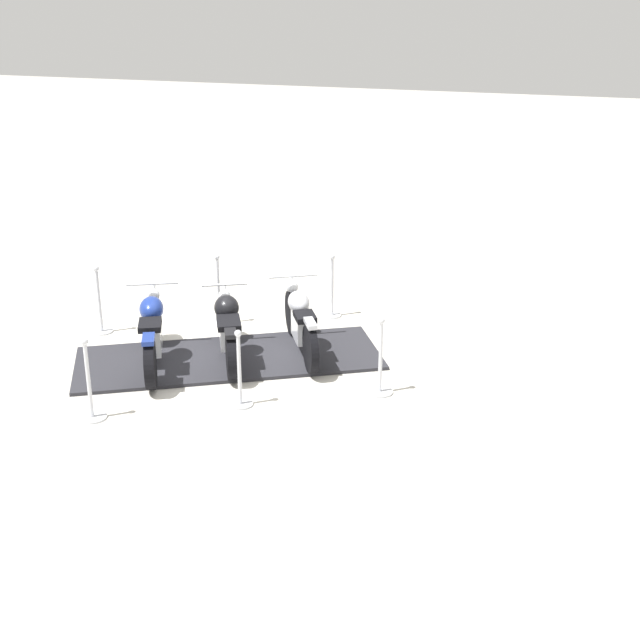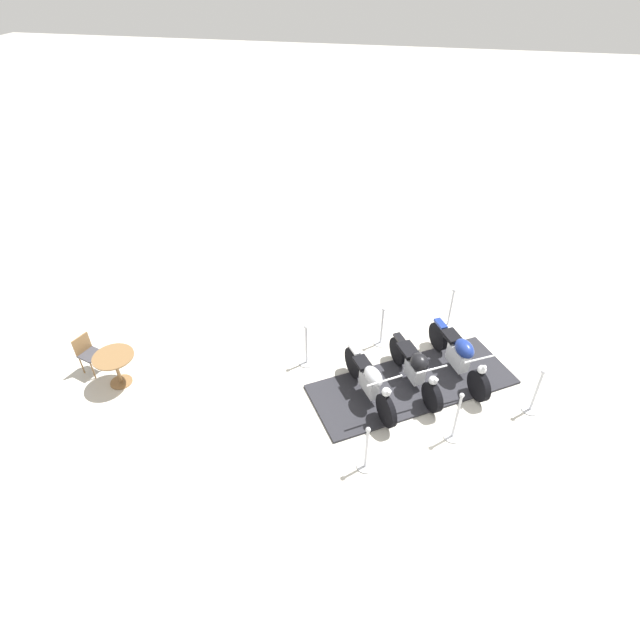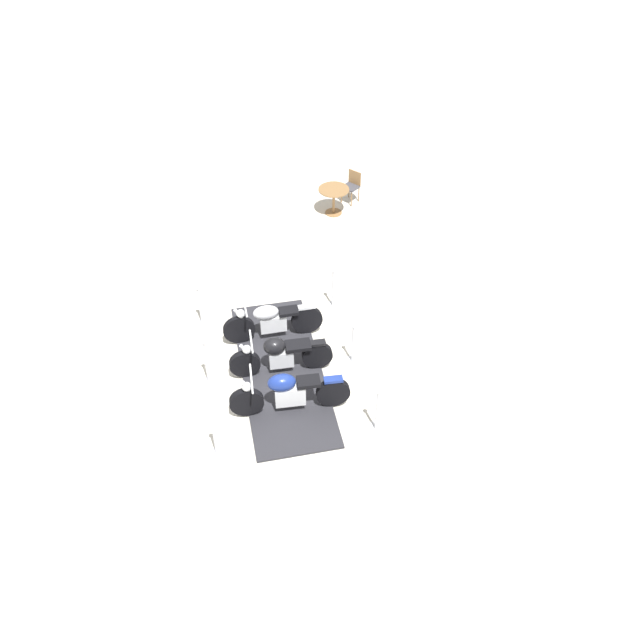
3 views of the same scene
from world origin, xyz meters
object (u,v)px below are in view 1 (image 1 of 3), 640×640
(stanchion_left_mid, at_px, (240,381))
(stanchion_right_rear, at_px, (100,311))
(motorcycle_chrome, at_px, (300,320))
(motorcycle_navy, at_px, (152,330))
(stanchion_right_mid, at_px, (219,302))
(stanchion_left_front, at_px, (380,370))
(stanchion_left_rear, at_px, (90,395))
(stanchion_right_front, at_px, (332,295))
(motorcycle_black, at_px, (228,326))

(stanchion_left_mid, bearing_deg, stanchion_right_rear, 65.06)
(motorcycle_chrome, xyz_separation_m, motorcycle_navy, (-1.15, 1.74, 0.01))
(motorcycle_chrome, xyz_separation_m, stanchion_left_mid, (-1.84, 0.04, -0.18))
(stanchion_right_mid, xyz_separation_m, stanchion_left_front, (-1.46, -3.14, -0.06))
(motorcycle_navy, relative_size, stanchion_left_mid, 2.01)
(motorcycle_navy, distance_m, stanchion_left_front, 3.24)
(stanchion_left_front, height_order, stanchion_left_mid, stanchion_left_front)
(stanchion_left_front, bearing_deg, stanchion_right_rear, 84.37)
(motorcycle_navy, distance_m, stanchion_left_rear, 1.71)
(stanchion_right_front, bearing_deg, stanchion_right_mid, 123.35)
(motorcycle_black, distance_m, stanchion_right_rear, 2.33)
(stanchion_right_mid, distance_m, stanchion_right_front, 1.82)
(stanchion_right_rear, relative_size, stanchion_right_front, 1.02)
(motorcycle_navy, distance_m, stanchion_right_rear, 1.64)
(stanchion_left_front, relative_size, stanchion_right_front, 1.01)
(motorcycle_chrome, relative_size, stanchion_left_front, 1.73)
(motorcycle_chrome, xyz_separation_m, stanchion_right_front, (1.63, 0.14, -0.16))
(motorcycle_chrome, height_order, stanchion_right_rear, stanchion_right_rear)
(stanchion_left_rear, bearing_deg, motorcycle_navy, 6.01)
(stanchion_right_mid, bearing_deg, motorcycle_black, -146.61)
(motorcycle_black, relative_size, stanchion_left_mid, 1.81)
(motorcycle_navy, bearing_deg, motorcycle_black, -87.18)
(motorcycle_black, xyz_separation_m, stanchion_left_rear, (-2.25, 0.70, -0.19))
(stanchion_right_mid, height_order, stanchion_right_front, stanchion_right_mid)
(motorcycle_black, bearing_deg, stanchion_left_front, -127.32)
(stanchion_right_rear, bearing_deg, motorcycle_chrome, -83.26)
(motorcycle_black, relative_size, stanchion_left_rear, 1.74)
(stanchion_right_rear, bearing_deg, motorcycle_navy, -118.11)
(motorcycle_chrome, bearing_deg, stanchion_right_rear, 62.99)
(stanchion_right_mid, relative_size, stanchion_left_mid, 1.13)
(stanchion_left_mid, distance_m, stanchion_right_front, 3.46)
(stanchion_right_front, bearing_deg, stanchion_left_front, -146.65)
(motorcycle_black, xyz_separation_m, stanchion_right_front, (2.21, -0.72, -0.14))
(stanchion_right_mid, relative_size, stanchion_left_rear, 1.09)
(motorcycle_chrome, bearing_deg, stanchion_right_front, -28.93)
(stanchion_right_rear, distance_m, stanchion_right_front, 3.64)
(stanchion_right_rear, bearing_deg, stanchion_left_mid, -114.94)
(motorcycle_chrome, relative_size, stanchion_right_rear, 1.70)
(motorcycle_black, xyz_separation_m, stanchion_right_rear, (0.21, 2.32, -0.16))
(stanchion_left_rear, relative_size, stanchion_left_mid, 1.04)
(stanchion_left_front, bearing_deg, stanchion_right_front, 33.35)
(stanchion_right_front, bearing_deg, stanchion_right_rear, 123.35)
(stanchion_left_rear, bearing_deg, motorcycle_black, -17.18)
(motorcycle_chrome, bearing_deg, motorcycle_navy, 89.66)
(stanchion_left_rear, bearing_deg, stanchion_right_front, -17.67)
(motorcycle_navy, bearing_deg, motorcycle_chrome, -86.52)
(motorcycle_chrome, bearing_deg, stanchion_left_front, -153.16)
(motorcycle_black, height_order, stanchion_left_front, stanchion_left_front)
(stanchion_right_front, bearing_deg, stanchion_left_mid, -178.36)
(stanchion_right_rear, xyz_separation_m, stanchion_left_rear, (-2.46, -1.62, -0.03))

